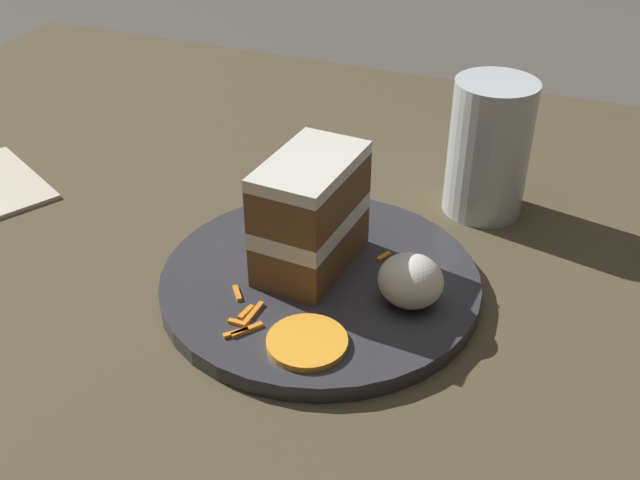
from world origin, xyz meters
name	(u,v)px	position (x,y,z in m)	size (l,w,h in m)	color
ground_plane	(302,313)	(0.00, 0.00, 0.00)	(6.00, 6.00, 0.00)	#4C4742
dining_table	(302,302)	(0.00, 0.00, 0.01)	(1.36, 1.03, 0.02)	#4C422D
plate	(320,282)	(0.01, 0.01, 0.03)	(0.27, 0.27, 0.01)	#333338
cake_slice	(305,213)	(0.00, 0.02, 0.09)	(0.07, 0.11, 0.10)	brown
cream_dollop	(409,284)	(0.09, 0.00, 0.06)	(0.05, 0.05, 0.04)	white
orange_garnish	(307,342)	(0.04, -0.08, 0.04)	(0.06, 0.06, 0.01)	orange
carrot_shreds_scatter	(276,305)	(0.00, -0.04, 0.04)	(0.12, 0.15, 0.00)	orange
drinking_glass	(488,157)	(0.11, 0.19, 0.08)	(0.08, 0.08, 0.13)	silver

